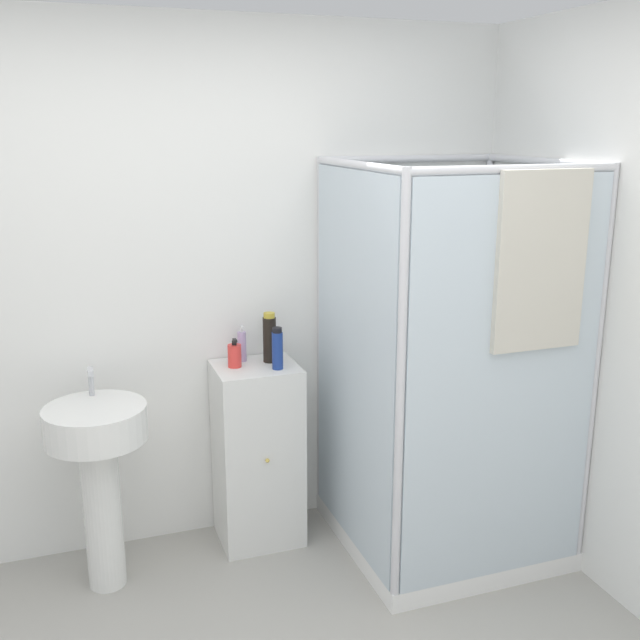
{
  "coord_description": "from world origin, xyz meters",
  "views": [
    {
      "loc": [
        -0.51,
        -1.79,
        2.02
      ],
      "look_at": [
        0.52,
        1.1,
        1.21
      ],
      "focal_mm": 42.0,
      "sensor_mm": 36.0,
      "label": 1
    }
  ],
  "objects_px": {
    "shampoo_bottle_tall_black": "(270,338)",
    "lotion_bottle_white": "(242,346)",
    "soap_dispenser": "(235,355)",
    "sink": "(98,460)",
    "shampoo_bottle_blue": "(277,349)"
  },
  "relations": [
    {
      "from": "sink",
      "to": "shampoo_bottle_tall_black",
      "type": "distance_m",
      "value": 0.95
    },
    {
      "from": "sink",
      "to": "lotion_bottle_white",
      "type": "bearing_deg",
      "value": 19.34
    },
    {
      "from": "soap_dispenser",
      "to": "lotion_bottle_white",
      "type": "xyz_separation_m",
      "value": [
        0.05,
        0.08,
        0.02
      ]
    },
    {
      "from": "soap_dispenser",
      "to": "shampoo_bottle_tall_black",
      "type": "bearing_deg",
      "value": 7.07
    },
    {
      "from": "shampoo_bottle_tall_black",
      "to": "shampoo_bottle_blue",
      "type": "xyz_separation_m",
      "value": [
        0.0,
        -0.12,
        -0.02
      ]
    },
    {
      "from": "sink",
      "to": "soap_dispenser",
      "type": "relative_size",
      "value": 7.04
    },
    {
      "from": "soap_dispenser",
      "to": "shampoo_bottle_blue",
      "type": "distance_m",
      "value": 0.21
    },
    {
      "from": "shampoo_bottle_tall_black",
      "to": "lotion_bottle_white",
      "type": "distance_m",
      "value": 0.14
    },
    {
      "from": "sink",
      "to": "lotion_bottle_white",
      "type": "xyz_separation_m",
      "value": [
        0.71,
        0.25,
        0.37
      ]
    },
    {
      "from": "shampoo_bottle_tall_black",
      "to": "lotion_bottle_white",
      "type": "bearing_deg",
      "value": 156.34
    },
    {
      "from": "soap_dispenser",
      "to": "shampoo_bottle_tall_black",
      "type": "relative_size",
      "value": 0.58
    },
    {
      "from": "soap_dispenser",
      "to": "shampoo_bottle_tall_black",
      "type": "height_order",
      "value": "shampoo_bottle_tall_black"
    },
    {
      "from": "shampoo_bottle_tall_black",
      "to": "shampoo_bottle_blue",
      "type": "relative_size",
      "value": 1.21
    },
    {
      "from": "shampoo_bottle_tall_black",
      "to": "shampoo_bottle_blue",
      "type": "distance_m",
      "value": 0.12
    },
    {
      "from": "soap_dispenser",
      "to": "lotion_bottle_white",
      "type": "distance_m",
      "value": 0.1
    }
  ]
}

